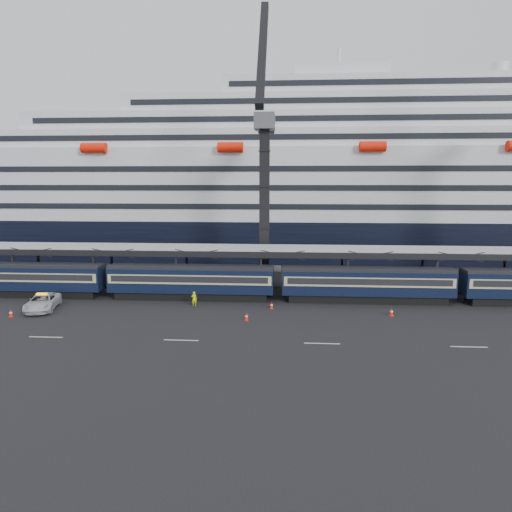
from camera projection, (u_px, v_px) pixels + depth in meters
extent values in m
plane|color=black|center=(474.00, 332.00, 41.27)|extent=(260.00, 260.00, 0.00)
cube|color=beige|center=(46.00, 337.00, 39.83)|extent=(3.00, 0.15, 0.02)
cube|color=beige|center=(181.00, 340.00, 39.04)|extent=(3.00, 0.15, 0.02)
cube|color=beige|center=(322.00, 343.00, 38.25)|extent=(3.00, 0.15, 0.02)
cube|color=beige|center=(469.00, 347.00, 37.46)|extent=(3.00, 0.15, 0.02)
cube|color=black|center=(26.00, 292.00, 54.21)|extent=(17.48, 2.40, 0.90)
cube|color=black|center=(24.00, 277.00, 53.92)|extent=(19.00, 2.80, 2.70)
cube|color=#BDB586|center=(24.00, 275.00, 53.87)|extent=(18.62, 2.92, 1.05)
cube|color=black|center=(24.00, 275.00, 53.86)|extent=(17.86, 2.98, 0.70)
cube|color=black|center=(23.00, 265.00, 53.68)|extent=(19.00, 2.50, 0.35)
cube|color=black|center=(192.00, 295.00, 52.89)|extent=(17.48, 2.40, 0.90)
cube|color=black|center=(191.00, 280.00, 52.60)|extent=(19.00, 2.80, 2.70)
cube|color=#BDB586|center=(191.00, 277.00, 52.55)|extent=(18.62, 2.92, 1.05)
cube|color=black|center=(191.00, 277.00, 52.55)|extent=(17.86, 2.98, 0.70)
cube|color=black|center=(191.00, 267.00, 52.36)|extent=(19.00, 2.50, 0.35)
cube|color=black|center=(366.00, 298.00, 51.57)|extent=(17.48, 2.40, 0.90)
cube|color=black|center=(367.00, 282.00, 51.28)|extent=(19.00, 2.80, 2.70)
cube|color=#BDB586|center=(367.00, 280.00, 51.24)|extent=(18.62, 2.92, 1.05)
cube|color=black|center=(367.00, 279.00, 51.23)|extent=(17.86, 2.98, 0.70)
cube|color=black|center=(367.00, 269.00, 51.04)|extent=(19.00, 2.50, 0.35)
cube|color=#979A9F|center=(430.00, 250.00, 54.19)|extent=(130.00, 6.00, 0.25)
cube|color=black|center=(438.00, 257.00, 51.28)|extent=(130.00, 0.25, 0.70)
cube|color=black|center=(423.00, 249.00, 57.19)|extent=(130.00, 0.25, 0.70)
cube|color=black|center=(14.00, 272.00, 55.16)|extent=(0.25, 0.25, 5.40)
cube|color=black|center=(39.00, 263.00, 60.68)|extent=(0.25, 0.25, 5.40)
cube|color=black|center=(94.00, 273.00, 54.50)|extent=(0.25, 0.25, 5.40)
cube|color=black|center=(112.00, 264.00, 60.02)|extent=(0.25, 0.25, 5.40)
cube|color=black|center=(177.00, 274.00, 53.84)|extent=(0.25, 0.25, 5.40)
cube|color=black|center=(187.00, 265.00, 59.36)|extent=(0.25, 0.25, 5.40)
cube|color=black|center=(261.00, 275.00, 53.18)|extent=(0.25, 0.25, 5.40)
cube|color=black|center=(263.00, 266.00, 58.70)|extent=(0.25, 0.25, 5.40)
cube|color=black|center=(348.00, 276.00, 52.52)|extent=(0.25, 0.25, 5.40)
cube|color=black|center=(342.00, 267.00, 58.04)|extent=(0.25, 0.25, 5.40)
cube|color=black|center=(436.00, 277.00, 51.87)|extent=(0.25, 0.25, 5.40)
cube|color=black|center=(422.00, 268.00, 57.38)|extent=(0.25, 0.25, 5.40)
cube|color=black|center=(504.00, 269.00, 56.72)|extent=(0.25, 0.25, 5.40)
cube|color=black|center=(377.00, 235.00, 86.01)|extent=(200.00, 28.00, 7.00)
cube|color=silver|center=(379.00, 184.00, 84.49)|extent=(190.00, 26.88, 12.00)
cube|color=silver|center=(381.00, 143.00, 83.29)|extent=(160.00, 24.64, 3.00)
cube|color=black|center=(397.00, 136.00, 71.10)|extent=(153.60, 0.12, 0.90)
cube|color=silver|center=(382.00, 126.00, 82.81)|extent=(124.00, 21.84, 3.00)
cube|color=black|center=(396.00, 117.00, 72.00)|extent=(119.04, 0.12, 0.90)
cube|color=silver|center=(382.00, 109.00, 82.33)|extent=(90.00, 19.04, 3.00)
cube|color=black|center=(395.00, 99.00, 72.90)|extent=(86.40, 0.12, 0.90)
cube|color=silver|center=(383.00, 91.00, 81.85)|extent=(56.00, 16.24, 3.00)
cube|color=black|center=(394.00, 81.00, 73.80)|extent=(53.76, 0.12, 0.90)
cube|color=silver|center=(339.00, 77.00, 81.97)|extent=(16.00, 12.00, 2.50)
cylinder|color=silver|center=(499.00, 72.00, 80.05)|extent=(2.80, 2.80, 3.00)
cylinder|color=#FF1D08|center=(94.00, 148.00, 72.90)|extent=(4.00, 1.60, 1.60)
cylinder|color=#FF1D08|center=(230.00, 147.00, 71.45)|extent=(4.00, 1.60, 1.60)
cylinder|color=#FF1D08|center=(373.00, 147.00, 70.00)|extent=(4.00, 1.60, 1.60)
cube|color=#484B50|center=(264.00, 276.00, 61.14)|extent=(4.50, 4.50, 2.00)
cube|color=black|center=(264.00, 201.00, 59.54)|extent=(1.30, 1.30, 18.00)
cube|color=#484B50|center=(265.00, 122.00, 57.93)|extent=(2.60, 3.20, 2.00)
cube|color=black|center=(262.00, 51.00, 51.13)|extent=(0.90, 12.26, 14.37)
cube|color=black|center=(266.00, 124.00, 60.42)|extent=(0.90, 5.04, 0.90)
cube|color=black|center=(266.00, 128.00, 62.93)|extent=(2.20, 1.60, 1.60)
imported|color=silver|center=(42.00, 302.00, 48.29)|extent=(4.07, 6.42, 1.65)
imported|color=#E4FF0D|center=(194.00, 299.00, 49.74)|extent=(0.60, 0.41, 1.62)
cube|color=#FF1D08|center=(11.00, 317.00, 45.84)|extent=(0.40, 0.40, 0.04)
cone|color=#FF1D08|center=(11.00, 313.00, 45.78)|extent=(0.34, 0.34, 0.76)
cylinder|color=white|center=(11.00, 313.00, 45.78)|extent=(0.29, 0.29, 0.13)
cube|color=#FF1D08|center=(272.00, 308.00, 48.79)|extent=(0.38, 0.38, 0.04)
cone|color=#FF1D08|center=(272.00, 305.00, 48.73)|extent=(0.32, 0.32, 0.73)
cylinder|color=white|center=(272.00, 305.00, 48.73)|extent=(0.27, 0.27, 0.12)
cube|color=#FF1D08|center=(246.00, 320.00, 44.65)|extent=(0.41, 0.41, 0.04)
cone|color=#FF1D08|center=(246.00, 316.00, 44.59)|extent=(0.34, 0.34, 0.78)
cylinder|color=white|center=(246.00, 316.00, 44.59)|extent=(0.29, 0.29, 0.13)
cube|color=#FF1D08|center=(391.00, 316.00, 46.18)|extent=(0.43, 0.43, 0.05)
cone|color=#FF1D08|center=(392.00, 312.00, 46.11)|extent=(0.36, 0.36, 0.81)
cylinder|color=white|center=(392.00, 312.00, 46.11)|extent=(0.31, 0.31, 0.14)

